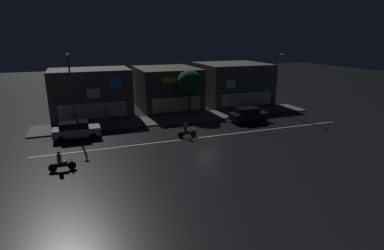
{
  "coord_description": "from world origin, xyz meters",
  "views": [
    {
      "loc": [
        -11.45,
        -26.47,
        9.41
      ],
      "look_at": [
        -1.14,
        1.15,
        1.0
      ],
      "focal_mm": 29.07,
      "sensor_mm": 36.0,
      "label": 1
    }
  ],
  "objects": [
    {
      "name": "parked_car_near_kerb",
      "position": [
        -11.92,
        3.89,
        0.87
      ],
      "size": [
        4.3,
        1.98,
        1.67
      ],
      "rotation": [
        0.0,
        0.0,
        3.14
      ],
      "color": "silver",
      "rests_on": "ground"
    },
    {
      "name": "streetlamp_west",
      "position": [
        -11.99,
        6.82,
        4.68
      ],
      "size": [
        0.44,
        1.64,
        7.78
      ],
      "color": "#47494C",
      "rests_on": "sidewalk_far"
    },
    {
      "name": "motorcycle_lead",
      "position": [
        -1.92,
        0.55,
        0.63
      ],
      "size": [
        1.9,
        0.6,
        1.52
      ],
      "rotation": [
        0.0,
        0.0,
        0.12
      ],
      "color": "black",
      "rests_on": "ground"
    },
    {
      "name": "lane_divider_stripe",
      "position": [
        0.0,
        0.0,
        0.01
      ],
      "size": [
        31.38,
        0.16,
        0.01
      ],
      "primitive_type": "cube",
      "color": "beige",
      "rests_on": "ground"
    },
    {
      "name": "storefront_left_block",
      "position": [
        -0.0,
        14.0,
        2.71
      ],
      "size": [
        7.72,
        9.02,
        5.42
      ],
      "color": "#4C443A",
      "rests_on": "ground"
    },
    {
      "name": "storefront_right_block",
      "position": [
        9.91,
        14.02,
        2.85
      ],
      "size": [
        9.34,
        9.08,
        5.71
      ],
      "color": "#56514C",
      "rests_on": "ground"
    },
    {
      "name": "motorcycle_following",
      "position": [
        -13.04,
        -3.62,
        0.63
      ],
      "size": [
        1.9,
        0.6,
        1.52
      ],
      "rotation": [
        0.0,
        0.0,
        3.09
      ],
      "color": "black",
      "rests_on": "ground"
    },
    {
      "name": "streetlamp_mid",
      "position": [
        12.11,
        6.67,
        4.46
      ],
      "size": [
        0.44,
        1.64,
        7.34
      ],
      "color": "#47494C",
      "rests_on": "sidewalk_far"
    },
    {
      "name": "pedestrian_on_sidewalk",
      "position": [
        -8.71,
        7.66,
        0.97
      ],
      "size": [
        0.4,
        0.4,
        1.8
      ],
      "rotation": [
        0.0,
        0.0,
        2.3
      ],
      "color": "gray",
      "rests_on": "sidewalk_far"
    },
    {
      "name": "traffic_cone",
      "position": [
        6.51,
        4.94,
        0.28
      ],
      "size": [
        0.36,
        0.36,
        0.55
      ],
      "primitive_type": "cone",
      "color": "orange",
      "rests_on": "ground"
    },
    {
      "name": "street_tree",
      "position": [
        1.32,
        8.62,
        4.02
      ],
      "size": [
        3.1,
        3.1,
        5.44
      ],
      "color": "#473323",
      "rests_on": "sidewalk_far"
    },
    {
      "name": "storefront_center_block",
      "position": [
        -9.91,
        12.66,
        2.85
      ],
      "size": [
        9.24,
        6.35,
        5.71
      ],
      "color": "#56514C",
      "rests_on": "ground"
    },
    {
      "name": "sidewalk_far",
      "position": [
        0.0,
        7.49,
        0.07
      ],
      "size": [
        33.04,
        4.15,
        0.14
      ],
      "primitive_type": "cube",
      "color": "#5B5954",
      "rests_on": "ground"
    },
    {
      "name": "ground_plane",
      "position": [
        0.0,
        0.0,
        0.0
      ],
      "size": [
        140.0,
        140.0,
        0.0
      ],
      "primitive_type": "plane",
      "color": "black"
    },
    {
      "name": "parked_car_trailing",
      "position": [
        6.57,
        3.46,
        0.87
      ],
      "size": [
        4.3,
        1.98,
        1.67
      ],
      "rotation": [
        0.0,
        0.0,
        3.14
      ],
      "color": "black",
      "rests_on": "ground"
    }
  ]
}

